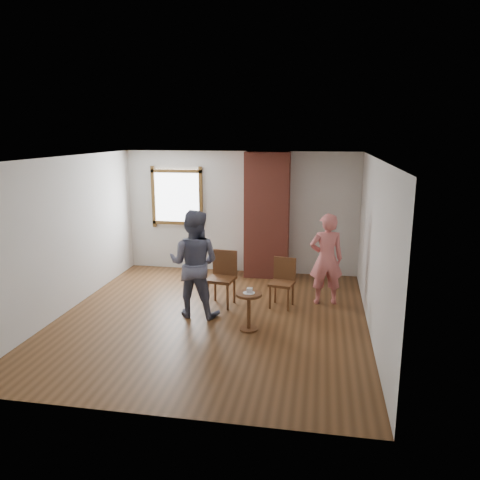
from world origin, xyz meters
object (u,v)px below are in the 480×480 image
dining_chair_right (283,280)px  man (194,264)px  person_pink (326,259)px  side_table (249,305)px  dining_chair_left (223,275)px  stoneware_crock (226,265)px

dining_chair_right → man: bearing=-143.8°
dining_chair_right → man: 1.61m
man → person_pink: size_ratio=1.09×
side_table → person_pink: bearing=50.4°
side_table → person_pink: 1.86m
dining_chair_left → man: (-0.35, -0.58, 0.35)m
stoneware_crock → man: bearing=-91.5°
man → person_pink: (2.14, 0.93, -0.07)m
dining_chair_left → dining_chair_right: size_ratio=1.13×
person_pink → man: bearing=13.2°
man → stoneware_crock: bearing=-87.6°
stoneware_crock → dining_chair_left: dining_chair_left is taller
dining_chair_left → man: bearing=-113.5°
man → dining_chair_left: bearing=-117.4°
side_table → dining_chair_left: bearing=121.1°
side_table → stoneware_crock: bearing=108.5°
person_pink → dining_chair_left: bearing=0.8°
dining_chair_left → man: size_ratio=0.54×
dining_chair_left → side_table: 1.23m
side_table → person_pink: (1.15, 1.40, 0.41)m
dining_chair_left → person_pink: 1.84m
side_table → man: size_ratio=0.34×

